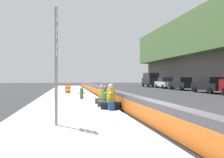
# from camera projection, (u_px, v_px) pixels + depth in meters

# --- Properties ---
(ground_plane) EXTENTS (160.00, 160.00, 0.00)m
(ground_plane) POSITION_uv_depth(u_px,v_px,m) (159.00, 130.00, 7.15)
(ground_plane) COLOR #2B2B2D
(ground_plane) RESTS_ON ground
(sidewalk_strip) EXTENTS (80.00, 4.40, 0.14)m
(sidewalk_strip) POSITION_uv_depth(u_px,v_px,m) (70.00, 132.00, 6.67)
(sidewalk_strip) COLOR #A8A59E
(sidewalk_strip) RESTS_ON ground_plane
(jersey_barrier) EXTENTS (76.00, 0.45, 0.85)m
(jersey_barrier) POSITION_uv_depth(u_px,v_px,m) (159.00, 116.00, 7.15)
(jersey_barrier) COLOR #47474C
(jersey_barrier) RESTS_ON ground_plane
(route_sign_post) EXTENTS (0.44, 0.09, 3.60)m
(route_sign_post) POSITION_uv_depth(u_px,v_px,m) (56.00, 56.00, 7.26)
(route_sign_post) COLOR gray
(route_sign_post) RESTS_ON sidewalk_strip
(fire_hydrant) EXTENTS (0.26, 0.46, 0.88)m
(fire_hydrant) POSITION_uv_depth(u_px,v_px,m) (82.00, 92.00, 16.68)
(fire_hydrant) COLOR #47663D
(fire_hydrant) RESTS_ON sidewalk_strip
(seated_person_foreground) EXTENTS (0.93, 1.01, 1.17)m
(seated_person_foreground) POSITION_uv_depth(u_px,v_px,m) (111.00, 101.00, 11.17)
(seated_person_foreground) COLOR black
(seated_person_foreground) RESTS_ON sidewalk_strip
(seated_person_middle) EXTENTS (0.75, 0.84, 1.04)m
(seated_person_middle) POSITION_uv_depth(u_px,v_px,m) (105.00, 100.00, 12.23)
(seated_person_middle) COLOR #424247
(seated_person_middle) RESTS_ON sidewalk_strip
(seated_person_rear) EXTENTS (0.71, 0.81, 1.07)m
(seated_person_rear) POSITION_uv_depth(u_px,v_px,m) (102.00, 97.00, 13.62)
(seated_person_rear) COLOR #424247
(seated_person_rear) RESTS_ON sidewalk_strip
(backpack) EXTENTS (0.32, 0.28, 0.40)m
(backpack) POSITION_uv_depth(u_px,v_px,m) (111.00, 106.00, 10.68)
(backpack) COLOR navy
(backpack) RESTS_ON sidewalk_strip
(construction_barrel) EXTENTS (0.54, 0.54, 0.95)m
(construction_barrel) POSITION_uv_depth(u_px,v_px,m) (68.00, 88.00, 23.09)
(construction_barrel) COLOR orange
(construction_barrel) RESTS_ON sidewalk_strip
(parked_car_fourth) EXTENTS (4.53, 2.02, 1.71)m
(parked_car_fourth) POSITION_uv_depth(u_px,v_px,m) (210.00, 85.00, 25.42)
(parked_car_fourth) COLOR black
(parked_car_fourth) RESTS_ON ground_plane
(parked_car_midline) EXTENTS (4.53, 2.01, 1.71)m
(parked_car_midline) POSITION_uv_depth(u_px,v_px,m) (182.00, 84.00, 31.90)
(parked_car_midline) COLOR black
(parked_car_midline) RESTS_ON ground_plane
(parked_car_far) EXTENTS (4.54, 2.02, 1.71)m
(parked_car_far) POSITION_uv_depth(u_px,v_px,m) (165.00, 83.00, 37.62)
(parked_car_far) COLOR silver
(parked_car_far) RESTS_ON ground_plane
(parked_car_farther) EXTENTS (5.17, 2.25, 2.56)m
(parked_car_farther) POSITION_uv_depth(u_px,v_px,m) (151.00, 80.00, 43.46)
(parked_car_farther) COLOR black
(parked_car_farther) RESTS_ON ground_plane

